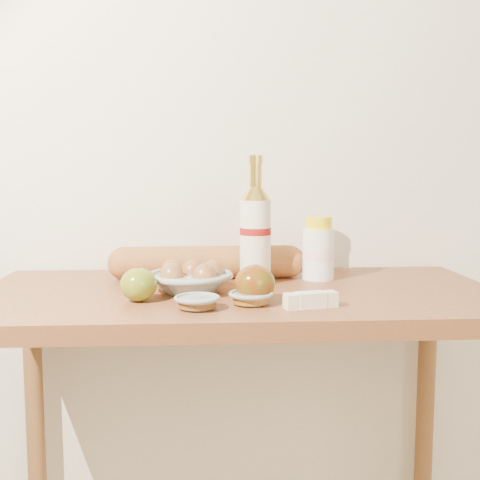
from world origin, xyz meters
name	(u,v)px	position (x,y,z in m)	size (l,w,h in m)	color
back_wall	(232,125)	(0.00, 1.51, 1.30)	(3.50, 0.02, 2.60)	silver
table	(239,341)	(0.00, 1.18, 0.78)	(1.20, 0.60, 0.90)	brown
bourbon_bottle	(255,232)	(0.04, 1.26, 1.03)	(0.10, 0.10, 0.31)	#F1E8CD
cream_bottle	(318,250)	(0.21, 1.30, 0.97)	(0.08, 0.08, 0.16)	white
egg_bowl	(190,279)	(-0.11, 1.17, 0.93)	(0.23, 0.23, 0.07)	#919E9A
baguette	(207,262)	(-0.07, 1.33, 0.94)	(0.50, 0.09, 0.08)	#B67137
apple_yellowgreen	(139,285)	(-0.22, 1.07, 0.94)	(0.10, 0.10, 0.07)	olive
apple_redgreen_right	(255,283)	(0.03, 1.05, 0.94)	(0.11, 0.11, 0.08)	maroon
sugar_bowl	(197,302)	(-0.10, 0.99, 0.91)	(0.11, 0.11, 0.03)	gray
syrup_bowl	(251,298)	(0.01, 1.03, 0.91)	(0.10, 0.10, 0.03)	gray
butter_stick	(311,300)	(0.13, 0.99, 0.92)	(0.11, 0.06, 0.03)	beige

